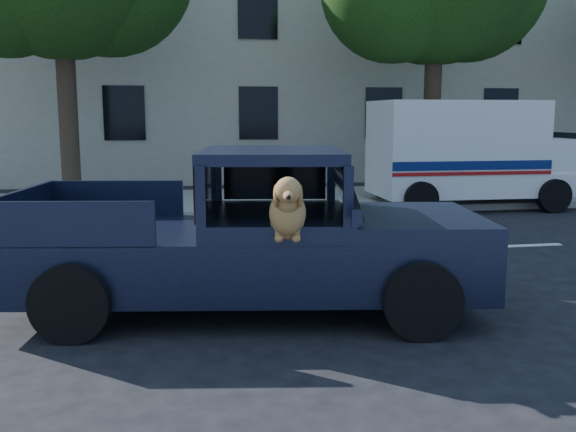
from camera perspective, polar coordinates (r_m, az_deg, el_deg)
name	(u,v)px	position (r m, az deg, el deg)	size (l,w,h in m)	color
ground	(334,326)	(6.80, 4.10, -9.71)	(120.00, 120.00, 0.00)	black
far_sidewalk	(241,201)	(15.66, -4.16, 1.32)	(60.00, 4.00, 0.15)	gray
lane_stripes	(403,250)	(10.52, 10.15, -3.02)	(21.60, 0.14, 0.01)	silver
building_main	(303,47)	(23.31, 1.36, 14.80)	(26.00, 6.00, 9.00)	beige
pickup_truck	(243,257)	(7.16, -3.98, -3.67)	(5.29, 2.95, 1.81)	black
mail_truck	(467,162)	(15.52, 15.59, 4.68)	(4.54, 2.35, 2.48)	silver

